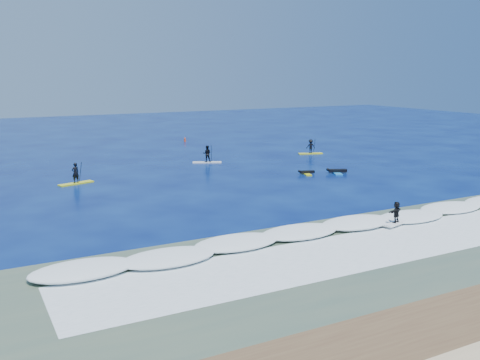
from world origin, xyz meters
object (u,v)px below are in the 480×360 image
sup_paddler_center (207,155)px  prone_paddler_far (337,171)px  sup_paddler_right (311,147)px  wave_surfer (396,214)px  sup_paddler_left (76,176)px  prone_paddler_near (306,173)px  marker_buoy (185,140)px

sup_paddler_center → prone_paddler_far: (8.02, -10.46, -0.59)m
sup_paddler_right → wave_surfer: (-11.93, -25.52, 0.05)m
sup_paddler_left → prone_paddler_near: (18.98, -5.26, -0.49)m
prone_paddler_near → prone_paddler_far: size_ratio=0.83×
prone_paddler_far → wave_surfer: (-7.41, -15.08, 0.61)m
prone_paddler_far → marker_buoy: 27.03m
sup_paddler_right → marker_buoy: bearing=136.1°
marker_buoy → sup_paddler_right: bearing=-63.0°
sup_paddler_left → wave_surfer: (14.25, -21.24, 0.15)m
prone_paddler_near → wave_surfer: (-4.73, -15.97, 0.64)m
marker_buoy → wave_surfer: bearing=-95.0°
prone_paddler_far → wave_surfer: bearing=178.6°
sup_paddler_right → prone_paddler_near: size_ratio=1.38×
wave_surfer → marker_buoy: wave_surfer is taller
sup_paddler_left → prone_paddler_far: bearing=-32.2°
wave_surfer → sup_paddler_right: bearing=49.9°
sup_paddler_left → wave_surfer: sup_paddler_left is taller
sup_paddler_center → prone_paddler_far: size_ratio=1.21×
sup_paddler_left → prone_paddler_far: size_ratio=1.23×
sup_paddler_center → prone_paddler_far: sup_paddler_center is taller
sup_paddler_left → sup_paddler_right: size_ratio=1.08×
sup_paddler_right → marker_buoy: 18.32m
sup_paddler_right → marker_buoy: (-8.31, 16.33, -0.46)m
wave_surfer → marker_buoy: 42.00m
sup_paddler_left → wave_surfer: 25.58m
sup_paddler_left → wave_surfer: bearing=-72.5°
sup_paddler_left → prone_paddler_far: 22.52m
sup_paddler_right → prone_paddler_far: bearing=-94.4°
sup_paddler_center → wave_surfer: 25.55m
prone_paddler_far → marker_buoy: bearing=32.8°
sup_paddler_left → prone_paddler_near: 19.70m
sup_paddler_center → prone_paddler_near: sup_paddler_center is taller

